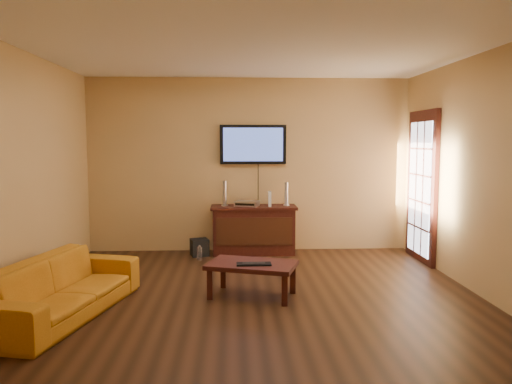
{
  "coord_description": "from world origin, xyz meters",
  "views": [
    {
      "loc": [
        -0.25,
        -5.31,
        1.73
      ],
      "look_at": [
        0.03,
        0.8,
        1.1
      ],
      "focal_mm": 35.0,
      "sensor_mm": 36.0,
      "label": 1
    }
  ],
  "objects": [
    {
      "name": "ground_plane",
      "position": [
        0.0,
        0.0,
        0.0
      ],
      "size": [
        5.0,
        5.0,
        0.0
      ],
      "primitive_type": "plane",
      "color": "black",
      "rests_on": "ground"
    },
    {
      "name": "room_walls",
      "position": [
        0.0,
        0.62,
        1.69
      ],
      "size": [
        5.0,
        5.0,
        5.0
      ],
      "color": "tan",
      "rests_on": "ground"
    },
    {
      "name": "french_door",
      "position": [
        2.46,
        1.7,
        1.05
      ],
      "size": [
        0.07,
        1.02,
        2.22
      ],
      "color": "black",
      "rests_on": "ground"
    },
    {
      "name": "media_console",
      "position": [
        0.06,
        2.24,
        0.37
      ],
      "size": [
        1.31,
        0.5,
        0.74
      ],
      "color": "black",
      "rests_on": "ground"
    },
    {
      "name": "television",
      "position": [
        0.06,
        2.45,
        1.67
      ],
      "size": [
        1.03,
        0.08,
        0.61
      ],
      "color": "black",
      "rests_on": "ground"
    },
    {
      "name": "coffee_table",
      "position": [
        -0.05,
        0.11,
        0.33
      ],
      "size": [
        1.08,
        0.84,
        0.38
      ],
      "color": "black",
      "rests_on": "ground"
    },
    {
      "name": "sofa",
      "position": [
        -1.95,
        -0.42,
        0.38
      ],
      "size": [
        1.03,
        2.03,
        0.76
      ],
      "primitive_type": "imported",
      "rotation": [
        0.0,
        0.0,
        1.33
      ],
      "color": "#BC7214",
      "rests_on": "ground"
    },
    {
      "name": "speaker_left",
      "position": [
        -0.38,
        2.28,
        0.91
      ],
      "size": [
        0.11,
        0.11,
        0.39
      ],
      "color": "silver",
      "rests_on": "media_console"
    },
    {
      "name": "speaker_right",
      "position": [
        0.57,
        2.27,
        0.9
      ],
      "size": [
        0.1,
        0.1,
        0.36
      ],
      "color": "silver",
      "rests_on": "media_console"
    },
    {
      "name": "av_receiver",
      "position": [
        -0.04,
        2.25,
        0.77
      ],
      "size": [
        0.41,
        0.34,
        0.08
      ],
      "primitive_type": "cube",
      "rotation": [
        0.0,
        0.0,
        -0.31
      ],
      "color": "silver",
      "rests_on": "media_console"
    },
    {
      "name": "game_console",
      "position": [
        0.31,
        2.23,
        0.85
      ],
      "size": [
        0.05,
        0.16,
        0.22
      ],
      "primitive_type": "cube",
      "rotation": [
        0.0,
        0.0,
        -0.04
      ],
      "color": "white",
      "rests_on": "media_console"
    },
    {
      "name": "subwoofer",
      "position": [
        -0.76,
        2.13,
        0.13
      ],
      "size": [
        0.31,
        0.31,
        0.25
      ],
      "primitive_type": "cube",
      "rotation": [
        0.0,
        0.0,
        0.29
      ],
      "color": "black",
      "rests_on": "ground"
    },
    {
      "name": "bottle",
      "position": [
        -0.75,
        1.84,
        0.1
      ],
      "size": [
        0.08,
        0.08,
        0.22
      ],
      "color": "white",
      "rests_on": "ground"
    },
    {
      "name": "keyboard",
      "position": [
        -0.03,
        0.02,
        0.39
      ],
      "size": [
        0.38,
        0.15,
        0.02
      ],
      "color": "black",
      "rests_on": "coffee_table"
    }
  ]
}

